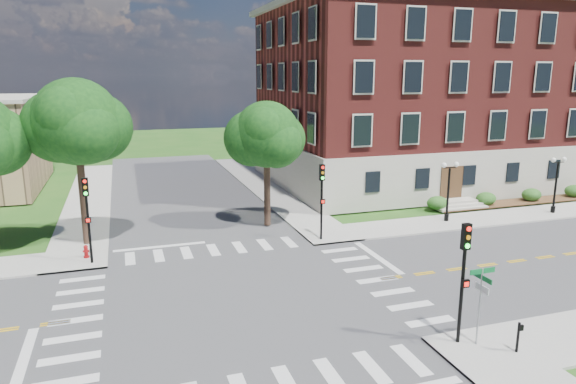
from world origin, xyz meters
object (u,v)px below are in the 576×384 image
object	(u,v)px
street_sign_pole	(481,291)
fire_hydrant	(86,252)
traffic_signal_ne	(322,192)
twin_lamp_east	(556,181)
twin_lamp_west	(449,188)
push_button_post	(519,336)
traffic_signal_se	(464,268)
traffic_signal_nw	(87,209)

from	to	relation	value
street_sign_pole	fire_hydrant	size ratio (longest dim) A/B	4.13
traffic_signal_ne	twin_lamp_east	bearing A→B (deg)	1.73
traffic_signal_ne	fire_hydrant	xyz separation A→B (m)	(-13.97, 1.02, -2.72)
twin_lamp_west	push_button_post	xyz separation A→B (m)	(-8.11, -16.10, -1.73)
push_button_post	fire_hydrant	size ratio (longest dim) A/B	1.60
traffic_signal_se	twin_lamp_east	world-z (taller)	traffic_signal_se
traffic_signal_se	twin_lamp_west	bearing A→B (deg)	56.58
traffic_signal_ne	fire_hydrant	world-z (taller)	traffic_signal_ne
twin_lamp_west	push_button_post	distance (m)	18.12
push_button_post	traffic_signal_ne	bearing A→B (deg)	97.42
twin_lamp_east	street_sign_pole	bearing A→B (deg)	-141.32
fire_hydrant	street_sign_pole	bearing A→B (deg)	-45.24
traffic_signal_se	twin_lamp_west	distance (m)	17.71
traffic_signal_se	twin_lamp_east	size ratio (longest dim) A/B	1.13
push_button_post	fire_hydrant	bearing A→B (deg)	134.90
traffic_signal_nw	fire_hydrant	world-z (taller)	traffic_signal_nw
traffic_signal_ne	fire_hydrant	bearing A→B (deg)	175.82
push_button_post	fire_hydrant	world-z (taller)	push_button_post
twin_lamp_west	push_button_post	bearing A→B (deg)	-116.74
twin_lamp_west	traffic_signal_ne	bearing A→B (deg)	-173.51
street_sign_pole	traffic_signal_ne	bearing A→B (deg)	93.67
traffic_signal_ne	street_sign_pole	world-z (taller)	traffic_signal_ne
push_button_post	fire_hydrant	xyz separation A→B (m)	(-15.92, 15.98, -0.33)
street_sign_pole	push_button_post	distance (m)	2.09
twin_lamp_east	street_sign_pole	size ratio (longest dim) A/B	1.36
twin_lamp_west	fire_hydrant	distance (m)	24.13
street_sign_pole	traffic_signal_nw	bearing A→B (deg)	136.07
traffic_signal_ne	twin_lamp_west	size ratio (longest dim) A/B	1.13
traffic_signal_se	push_button_post	size ratio (longest dim) A/B	4.00
traffic_signal_nw	twin_lamp_west	size ratio (longest dim) A/B	1.13
push_button_post	twin_lamp_east	bearing A→B (deg)	42.22
twin_lamp_east	fire_hydrant	world-z (taller)	twin_lamp_east
twin_lamp_west	fire_hydrant	bearing A→B (deg)	-179.71
street_sign_pole	push_button_post	world-z (taller)	street_sign_pole
traffic_signal_se	street_sign_pole	xyz separation A→B (m)	(0.58, -0.34, -0.88)
traffic_signal_nw	push_button_post	size ratio (longest dim) A/B	4.00
traffic_signal_nw	twin_lamp_east	size ratio (longest dim) A/B	1.13
traffic_signal_nw	twin_lamp_west	distance (m)	23.74
street_sign_pole	push_button_post	size ratio (longest dim) A/B	2.58
fire_hydrant	push_button_post	bearing A→B (deg)	-45.10
traffic_signal_se	fire_hydrant	size ratio (longest dim) A/B	6.40
twin_lamp_east	push_button_post	xyz separation A→B (m)	(-17.12, -15.54, -1.73)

